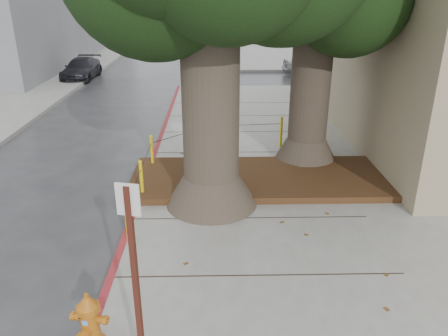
{
  "coord_description": "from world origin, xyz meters",
  "views": [
    {
      "loc": [
        -0.21,
        -6.13,
        4.67
      ],
      "look_at": [
        -0.03,
        2.49,
        1.1
      ],
      "focal_mm": 35.0,
      "sensor_mm": 36.0,
      "label": 1
    }
  ],
  "objects_px": {
    "signpost": "(135,277)",
    "car_red": "(376,62)",
    "fire_hydrant": "(90,321)",
    "car_silver": "(315,64)",
    "car_dark": "(81,69)"
  },
  "relations": [
    {
      "from": "car_silver",
      "to": "signpost",
      "type": "bearing_deg",
      "value": 162.42
    },
    {
      "from": "car_silver",
      "to": "car_red",
      "type": "distance_m",
      "value": 3.93
    },
    {
      "from": "fire_hydrant",
      "to": "car_dark",
      "type": "relative_size",
      "value": 0.23
    },
    {
      "from": "car_silver",
      "to": "car_red",
      "type": "relative_size",
      "value": 0.99
    },
    {
      "from": "car_red",
      "to": "car_silver",
      "type": "bearing_deg",
      "value": 107.48
    },
    {
      "from": "car_silver",
      "to": "car_dark",
      "type": "relative_size",
      "value": 0.96
    },
    {
      "from": "car_red",
      "to": "signpost",
      "type": "bearing_deg",
      "value": 159.2
    },
    {
      "from": "signpost",
      "to": "car_red",
      "type": "xyz_separation_m",
      "value": [
        10.48,
        22.0,
        -1.05
      ]
    },
    {
      "from": "fire_hydrant",
      "to": "signpost",
      "type": "relative_size",
      "value": 0.32
    },
    {
      "from": "fire_hydrant",
      "to": "car_red",
      "type": "relative_size",
      "value": 0.23
    },
    {
      "from": "fire_hydrant",
      "to": "signpost",
      "type": "bearing_deg",
      "value": -22.66
    },
    {
      "from": "fire_hydrant",
      "to": "car_dark",
      "type": "height_order",
      "value": "car_dark"
    },
    {
      "from": "signpost",
      "to": "car_silver",
      "type": "height_order",
      "value": "signpost"
    },
    {
      "from": "signpost",
      "to": "fire_hydrant",
      "type": "bearing_deg",
      "value": 158.26
    },
    {
      "from": "signpost",
      "to": "car_red",
      "type": "height_order",
      "value": "signpost"
    }
  ]
}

